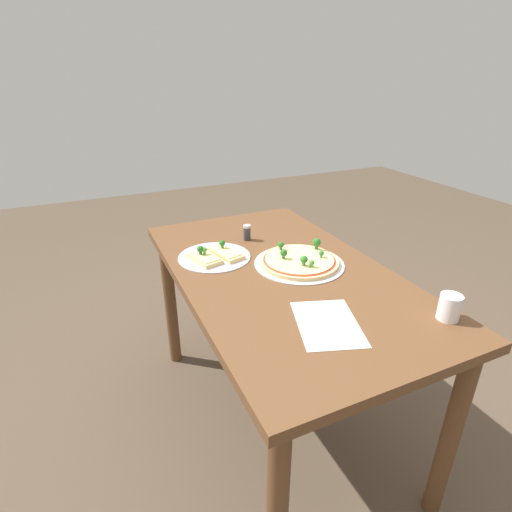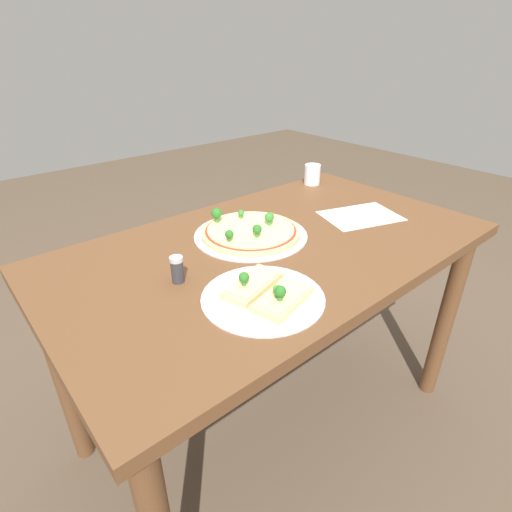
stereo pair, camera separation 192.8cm
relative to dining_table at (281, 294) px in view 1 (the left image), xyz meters
name	(u,v)px [view 1 (the left image)]	position (x,y,z in m)	size (l,w,h in m)	color
ground_plane	(277,417)	(0.00, 0.00, -0.66)	(8.00, 8.00, 0.00)	brown
dining_table	(281,294)	(0.00, 0.00, 0.00)	(1.32, 0.76, 0.76)	brown
pizza_tray_whole	(299,261)	(-0.02, 0.09, 0.12)	(0.35, 0.35, 0.07)	silver
pizza_tray_slice	(215,255)	(-0.21, -0.19, 0.11)	(0.29, 0.29, 0.06)	silver
drinking_cup	(450,307)	(0.50, 0.31, 0.14)	(0.07, 0.07, 0.08)	white
condiment_shaker	(246,233)	(-0.33, 0.00, 0.14)	(0.03, 0.03, 0.07)	#333338
paper_menu	(327,323)	(0.37, -0.04, 0.10)	(0.25, 0.18, 0.00)	silver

